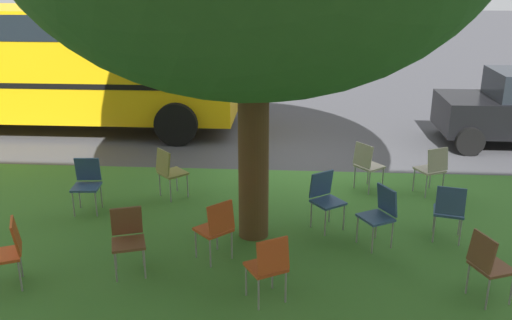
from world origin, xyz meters
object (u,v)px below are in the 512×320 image
Objects in this scene: chair_9 at (87,181)px; chair_10 at (128,236)px; chair_0 at (449,209)px; chair_7 at (488,262)px; chair_8 at (8,249)px; chair_1 at (325,196)px; chair_6 at (269,264)px; chair_2 at (367,163)px; chair_4 at (216,226)px; chair_5 at (380,212)px; chair_3 at (433,167)px; school_bus at (19,55)px; chair_11 at (169,170)px.

chair_9 is 1.00× the size of chair_10.
chair_0 is 1.00× the size of chair_7.
chair_8 is 1.00× the size of chair_9.
chair_10 is at bearing -5.02° from chair_7.
chair_10 is at bearing 29.54° from chair_1.
chair_0 is 1.00× the size of chair_6.
chair_4 is at bearing 49.11° from chair_2.
chair_9 is at bearing -94.14° from chair_8.
chair_0 is 1.00× the size of chair_5.
chair_3 is 4.27m from chair_4.
chair_1 and chair_3 have the same top height.
chair_6 is 9.72m from school_bus.
chair_4 is 1.16m from chair_10.
chair_2 is 3.56m from chair_7.
chair_1 and chair_2 have the same top height.
chair_0 is at bearing -145.43° from chair_6.
chair_1 is 0.08× the size of school_bus.
chair_5 is (-0.75, 0.52, 0.00)m from chair_1.
chair_1 is at bearing -34.79° from chair_5.
chair_3 and chair_6 have the same top height.
chair_11 is (1.84, -3.06, 0.00)m from chair_6.
chair_3 and chair_9 have the same top height.
chair_11 is at bearing -24.00° from chair_5.
chair_3 and chair_7 have the same top height.
chair_4 is (3.26, 0.78, 0.00)m from chair_0.
chair_8 is (3.99, 1.93, 0.00)m from chair_1.
chair_4 is 1.21m from chair_6.
chair_3 and chair_8 have the same top height.
chair_1 is 1.00× the size of chair_3.
chair_3 and chair_10 have the same top height.
chair_3 is 2.26m from chair_5.
chair_8 is 1.44m from chair_10.
chair_11 is (2.60, -0.97, 0.00)m from chair_1.
chair_2 is at bearing -165.73° from chair_9.
chair_0 is at bearing -165.46° from chair_10.
chair_8 is at bearing 15.40° from chair_0.
chair_5 is at bearing -164.87° from chair_4.
chair_5 is 1.00× the size of chair_7.
chair_11 is at bearing -62.48° from chair_4.
chair_1 is 8.87m from school_bus.
chair_1 is 1.00× the size of chair_11.
chair_4 is at bearing 36.85° from chair_1.
chair_6 is (2.69, 3.50, 0.00)m from chair_3.
chair_11 is at bearing -58.94° from chair_6.
school_bus reaches higher than chair_0.
chair_1 is 2.78m from chair_11.
chair_6 and chair_9 have the same top height.
chair_9 is 5.96m from school_bus.
chair_2 and chair_7 have the same top height.
chair_0 and chair_11 have the same top height.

